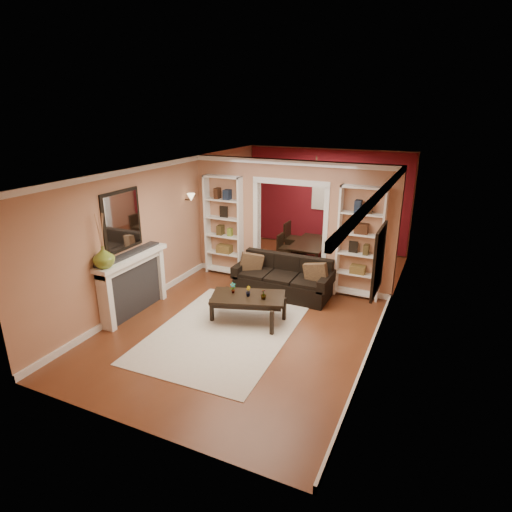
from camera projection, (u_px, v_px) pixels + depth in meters
The scene contains 30 objects.
floor at pixel (268, 302), 8.66m from camera, with size 8.00×8.00×0.00m, color brown.
ceiling at pixel (270, 167), 7.76m from camera, with size 8.00×8.00×0.00m, color white.
wall_back at pixel (326, 199), 11.64m from camera, with size 8.00×8.00×0.00m, color tan.
wall_front at pixel (128, 332), 4.78m from camera, with size 8.00×8.00×0.00m, color tan.
wall_left at pixel (172, 225), 9.10m from camera, with size 8.00×8.00×0.00m, color tan.
wall_right at pixel (389, 254), 7.32m from camera, with size 8.00×8.00×0.00m, color tan.
partition_wall at pixel (291, 223), 9.24m from camera, with size 4.50×0.15×2.70m, color tan.
red_back_panel at pixel (326, 200), 11.62m from camera, with size 4.44×0.04×2.64m, color maroon.
dining_window at pixel (326, 192), 11.51m from camera, with size 0.78×0.03×0.98m, color #8CA5CC.
area_rug at pixel (223, 332), 7.47m from camera, with size 2.24×3.14×0.01m, color beige.
sofa at pixel (283, 277), 8.86m from camera, with size 2.02×0.87×0.79m, color black.
pillow_left at pixel (251, 262), 9.05m from camera, with size 0.46×0.13×0.46m, color brown.
pillow_right at pixel (316, 272), 8.48m from camera, with size 0.47×0.13×0.47m, color brown.
coffee_table at pixel (248, 308), 7.81m from camera, with size 1.31×0.71×0.50m, color black.
plant_left at pixel (233, 288), 7.82m from camera, with size 0.11×0.07×0.20m, color #336626.
plant_center at pixel (248, 291), 7.70m from camera, with size 0.10×0.08×0.19m, color #336626.
plant_right at pixel (263, 294), 7.58m from camera, with size 0.10×0.10×0.18m, color #336626.
bookshelf_left at pixel (224, 226), 9.77m from camera, with size 0.90×0.30×2.30m, color white.
bookshelf_right at pixel (360, 243), 8.54m from camera, with size 0.90×0.30×2.30m, color white.
fireplace at pixel (134, 285), 8.00m from camera, with size 0.32×1.70×1.16m, color white.
vase at pixel (104, 257), 7.18m from camera, with size 0.36×0.36×0.38m, color olive.
mirror at pixel (122, 221), 7.66m from camera, with size 0.03×0.95×1.10m, color silver.
wall_sconce at pixel (189, 198), 9.37m from camera, with size 0.18×0.18×0.22m, color #FFE0A5.
framed_art at pixel (378, 261), 6.41m from camera, with size 0.04×0.85×1.05m, color black.
dining_table at pixel (312, 252), 10.75m from camera, with size 0.84×1.50×0.53m, color black.
dining_chair_nw at pixel (288, 249), 10.68m from camera, with size 0.37×0.37×0.76m, color black.
dining_chair_ne at pixel (331, 254), 10.24m from camera, with size 0.39×0.39×0.79m, color black.
dining_chair_sw at pixel (296, 239), 11.16m from camera, with size 0.45×0.45×0.91m, color black.
dining_chair_se at pixel (337, 246), 10.74m from camera, with size 0.42×0.42×0.86m, color black.
chandelier at pixel (313, 182), 10.30m from camera, with size 0.50×0.50×0.30m, color #332317.
Camera 1 is at (3.07, -7.24, 3.74)m, focal length 30.00 mm.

